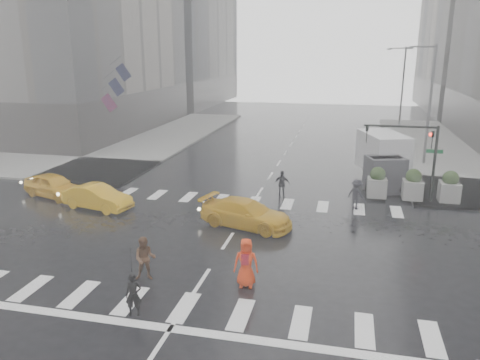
% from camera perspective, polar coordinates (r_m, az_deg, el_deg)
% --- Properties ---
extents(ground, '(120.00, 120.00, 0.00)m').
position_cam_1_polar(ground, '(21.87, -1.49, -7.41)').
color(ground, black).
rests_on(ground, ground).
extents(sidewalk_nw, '(35.00, 35.00, 0.15)m').
position_cam_1_polar(sidewalk_nw, '(45.21, -20.25, 3.76)').
color(sidewalk_nw, slate).
rests_on(sidewalk_nw, ground).
extents(road_markings, '(18.00, 48.00, 0.01)m').
position_cam_1_polar(road_markings, '(21.86, -1.49, -7.40)').
color(road_markings, silver).
rests_on(road_markings, ground).
extents(traffic_signal_pole, '(4.45, 0.42, 4.50)m').
position_cam_1_polar(traffic_signal_pole, '(28.28, 20.79, 3.68)').
color(traffic_signal_pole, black).
rests_on(traffic_signal_pole, ground).
extents(street_lamp_near, '(2.15, 0.22, 9.00)m').
position_cam_1_polar(street_lamp_near, '(38.10, 21.98, 9.01)').
color(street_lamp_near, '#59595B').
rests_on(street_lamp_near, ground).
extents(street_lamp_far, '(2.15, 0.22, 9.00)m').
position_cam_1_polar(street_lamp_far, '(57.89, 19.11, 11.12)').
color(street_lamp_far, '#59595B').
rests_on(street_lamp_far, ground).
extents(planter_west, '(1.10, 1.10, 1.80)m').
position_cam_1_polar(planter_west, '(28.76, 16.37, -0.33)').
color(planter_west, slate).
rests_on(planter_west, ground).
extents(planter_mid, '(1.10, 1.10, 1.80)m').
position_cam_1_polar(planter_mid, '(28.96, 20.32, -0.57)').
color(planter_mid, slate).
rests_on(planter_mid, ground).
extents(planter_east, '(1.10, 1.10, 1.80)m').
position_cam_1_polar(planter_east, '(29.30, 24.19, -0.79)').
color(planter_east, slate).
rests_on(planter_east, ground).
extents(flag_cluster, '(2.87, 3.06, 4.69)m').
position_cam_1_polar(flag_cluster, '(43.11, -15.19, 11.13)').
color(flag_cluster, '#59595B').
rests_on(flag_cluster, ground).
extents(pedestrian_black, '(1.22, 1.23, 2.43)m').
position_cam_1_polar(pedestrian_black, '(15.83, -13.07, -10.50)').
color(pedestrian_black, black).
rests_on(pedestrian_black, ground).
extents(pedestrian_brown, '(0.99, 0.86, 1.73)m').
position_cam_1_polar(pedestrian_brown, '(18.41, -11.50, -9.37)').
color(pedestrian_brown, '#4E2F1B').
rests_on(pedestrian_brown, ground).
extents(pedestrian_orange, '(0.99, 0.72, 1.88)m').
position_cam_1_polar(pedestrian_orange, '(17.56, 0.74, -10.02)').
color(pedestrian_orange, red).
rests_on(pedestrian_orange, ground).
extents(pedestrian_far_a, '(0.96, 0.59, 1.62)m').
position_cam_1_polar(pedestrian_far_a, '(28.07, 5.16, -0.50)').
color(pedestrian_far_a, black).
rests_on(pedestrian_far_a, ground).
extents(pedestrian_far_b, '(1.26, 1.13, 1.71)m').
position_cam_1_polar(pedestrian_far_b, '(26.62, 14.01, -1.70)').
color(pedestrian_far_b, black).
rests_on(pedestrian_far_b, ground).
extents(taxi_front, '(4.45, 2.90, 1.41)m').
position_cam_1_polar(taxi_front, '(30.16, -21.74, -0.65)').
color(taxi_front, '#DB9C0B').
rests_on(taxi_front, ground).
extents(taxi_mid, '(4.24, 2.23, 1.33)m').
position_cam_1_polar(taxi_mid, '(27.13, -16.99, -2.02)').
color(taxi_mid, '#DB9C0B').
rests_on(taxi_mid, ground).
extents(taxi_rear, '(4.52, 2.95, 1.37)m').
position_cam_1_polar(taxi_rear, '(23.34, 0.77, -4.10)').
color(taxi_rear, '#DB9C0B').
rests_on(taxi_rear, ground).
extents(box_truck, '(2.27, 6.06, 3.22)m').
position_cam_1_polar(box_truck, '(32.03, 17.06, 2.55)').
color(box_truck, silver).
rests_on(box_truck, ground).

